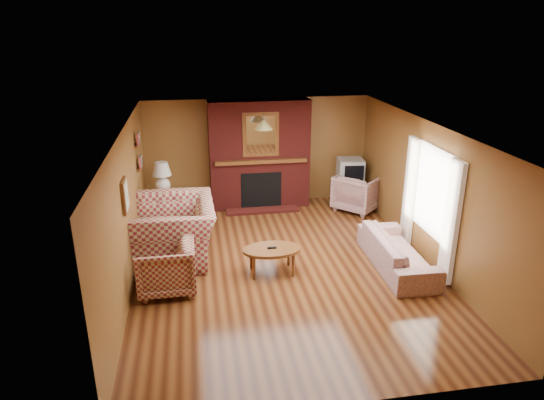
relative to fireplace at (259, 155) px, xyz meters
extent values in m
plane|color=#3F1D0D|center=(0.00, -2.98, -1.18)|extent=(6.50, 6.50, 0.00)
plane|color=white|center=(0.00, -2.98, 1.22)|extent=(6.50, 6.50, 0.00)
plane|color=brown|center=(0.00, 0.27, 0.02)|extent=(6.50, 0.00, 6.50)
plane|color=brown|center=(0.00, -6.23, 0.02)|extent=(6.50, 0.00, 6.50)
plane|color=brown|center=(-2.50, -2.98, 0.02)|extent=(0.00, 6.50, 6.50)
plane|color=brown|center=(2.50, -2.98, 0.02)|extent=(0.00, 6.50, 6.50)
cube|color=#591613|center=(0.00, 0.02, 0.02)|extent=(2.20, 0.50, 2.40)
cube|color=black|center=(0.00, -0.21, -0.73)|extent=(0.90, 0.06, 0.80)
cube|color=#591613|center=(0.00, -0.38, -1.15)|extent=(1.60, 0.35, 0.06)
cube|color=brown|center=(0.00, -0.25, -0.06)|extent=(2.00, 0.18, 0.08)
cube|color=brown|center=(0.00, -0.22, 0.52)|extent=(0.78, 0.05, 0.95)
cube|color=white|center=(0.00, -0.25, 0.52)|extent=(0.62, 0.02, 0.80)
cube|color=beige|center=(2.44, -3.93, -0.13)|extent=(0.08, 0.35, 2.00)
cube|color=beige|center=(2.44, -2.43, -0.13)|extent=(0.08, 0.35, 2.00)
cube|color=white|center=(2.48, -3.18, 0.12)|extent=(0.03, 1.10, 1.50)
cube|color=brown|center=(-2.47, -1.08, 0.17)|extent=(0.06, 0.55, 0.04)
cube|color=brown|center=(-2.47, -1.08, 0.62)|extent=(0.06, 0.55, 0.04)
cube|color=brown|center=(-2.47, -3.28, 0.37)|extent=(0.04, 0.40, 0.50)
cube|color=beige|center=(-2.44, -3.28, 0.37)|extent=(0.01, 0.32, 0.42)
cylinder|color=black|center=(0.00, -0.68, 1.04)|extent=(0.01, 0.01, 0.35)
cone|color=tan|center=(0.00, -0.68, 0.82)|extent=(0.36, 0.36, 0.18)
imported|color=maroon|center=(-1.85, -2.34, -0.66)|extent=(1.45, 1.65, 1.05)
imported|color=maroon|center=(-1.95, -3.43, -0.77)|extent=(0.91, 0.88, 0.81)
imported|color=#C2B696|center=(1.90, -3.31, -0.89)|extent=(0.82, 2.01, 0.58)
imported|color=#C2B696|center=(2.10, -0.62, -0.77)|extent=(1.26, 1.25, 0.82)
ellipsoid|color=brown|center=(-0.24, -3.15, -0.76)|extent=(0.97, 0.60, 0.05)
cube|color=black|center=(-0.24, -3.15, -0.73)|extent=(0.15, 0.05, 0.02)
cylinder|color=brown|center=(0.08, -2.95, -0.98)|extent=(0.05, 0.05, 0.39)
cylinder|color=brown|center=(-0.57, -2.95, -0.98)|extent=(0.05, 0.05, 0.39)
cylinder|color=brown|center=(0.08, -3.34, -0.98)|extent=(0.05, 0.05, 0.39)
cylinder|color=brown|center=(-0.57, -3.34, -0.98)|extent=(0.05, 0.05, 0.39)
cube|color=brown|center=(-2.10, -0.53, -0.87)|extent=(0.52, 0.52, 0.63)
sphere|color=silver|center=(-2.10, -0.53, -0.39)|extent=(0.31, 0.31, 0.31)
cylinder|color=black|center=(-2.10, -0.53, -0.22)|extent=(0.03, 0.03, 0.10)
cone|color=silver|center=(-2.10, -0.53, -0.05)|extent=(0.39, 0.39, 0.27)
cube|color=black|center=(2.05, -0.18, -0.91)|extent=(0.52, 0.48, 0.54)
cube|color=#A0A2A8|center=(2.05, -0.18, -0.38)|extent=(0.62, 0.60, 0.52)
cube|color=black|center=(2.05, -0.46, -0.38)|extent=(0.43, 0.07, 0.37)
camera|label=1|loc=(-1.42, -10.28, 2.80)|focal=32.00mm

